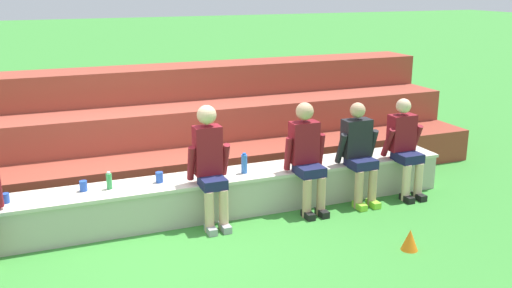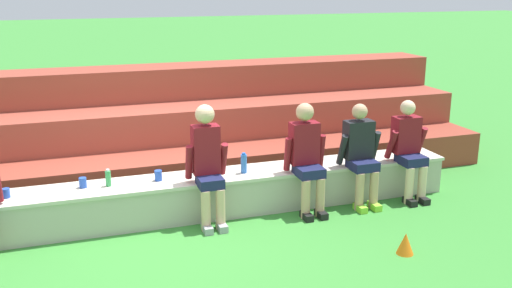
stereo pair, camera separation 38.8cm
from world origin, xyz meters
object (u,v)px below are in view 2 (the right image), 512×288
person_right_of_center (361,152)px  sports_cone (405,244)px  plastic_cup_left_end (6,193)px  plastic_cup_middle (158,175)px  person_center (307,155)px  plastic_cup_right_end (83,183)px  water_bottle_center_gap (244,163)px  person_far_right (409,148)px  person_left_of_center (208,162)px  water_bottle_near_right (108,178)px

person_right_of_center → sports_cone: (-0.23, -1.43, -0.58)m
plastic_cup_left_end → sports_cone: size_ratio=0.45×
plastic_cup_middle → person_center: bearing=-10.2°
plastic_cup_right_end → water_bottle_center_gap: bearing=-2.8°
water_bottle_center_gap → plastic_cup_left_end: water_bottle_center_gap is taller
person_far_right → water_bottle_center_gap: person_far_right is taller
person_right_of_center → plastic_cup_left_end: person_right_of_center is taller
person_far_right → plastic_cup_left_end: size_ratio=12.30×
plastic_cup_right_end → plastic_cup_middle: 0.86m
plastic_cup_right_end → plastic_cup_left_end: size_ratio=1.12×
person_left_of_center → water_bottle_center_gap: person_left_of_center is taller
person_left_of_center → water_bottle_center_gap: size_ratio=5.54×
person_right_of_center → person_center: bearing=179.7°
sports_cone → plastic_cup_middle: bearing=142.5°
sports_cone → person_left_of_center: bearing=140.2°
person_right_of_center → plastic_cup_right_end: person_right_of_center is taller
plastic_cup_middle → water_bottle_center_gap: bearing=-3.0°
plastic_cup_right_end → plastic_cup_left_end: (-0.81, -0.06, -0.01)m
person_center → plastic_cup_middle: 1.81m
person_far_right → water_bottle_near_right: person_far_right is taller
plastic_cup_middle → plastic_cup_left_end: size_ratio=1.18×
person_left_of_center → person_right_of_center: person_left_of_center is taller
plastic_cup_left_end → person_left_of_center: bearing=-6.9°
plastic_cup_middle → water_bottle_near_right: bearing=-179.6°
plastic_cup_right_end → plastic_cup_left_end: bearing=-175.5°
person_left_of_center → sports_cone: 2.37m
person_left_of_center → sports_cone: (1.76, -1.46, -0.64)m
plastic_cup_middle → plastic_cup_right_end: bearing=177.6°
person_center → plastic_cup_right_end: 2.66m
water_bottle_center_gap → water_bottle_near_right: bearing=178.2°
sports_cone → plastic_cup_right_end: bearing=150.3°
water_bottle_center_gap → plastic_cup_right_end: water_bottle_center_gap is taller
person_right_of_center → plastic_cup_left_end: bearing=175.9°
person_left_of_center → water_bottle_near_right: person_left_of_center is taller
person_left_of_center → water_bottle_near_right: size_ratio=7.00×
water_bottle_center_gap → sports_cone: bearing=-53.9°
person_far_right → water_bottle_near_right: 3.82m
plastic_cup_right_end → person_left_of_center: bearing=-13.4°
person_center → plastic_cup_middle: (-1.77, 0.32, -0.17)m
water_bottle_near_right → water_bottle_center_gap: (1.63, -0.05, 0.03)m
plastic_cup_right_end → sports_cone: (3.15, -1.79, -0.44)m
person_right_of_center → plastic_cup_left_end: (-4.19, 0.30, -0.14)m
water_bottle_center_gap → plastic_cup_left_end: size_ratio=2.43×
person_center → water_bottle_center_gap: (-0.72, 0.26, -0.11)m
water_bottle_center_gap → plastic_cup_middle: water_bottle_center_gap is taller
sports_cone → person_far_right: bearing=57.0°
plastic_cup_middle → person_right_of_center: bearing=-7.3°
person_left_of_center → water_bottle_near_right: 1.16m
person_left_of_center → person_right_of_center: (1.98, -0.03, -0.07)m
person_right_of_center → plastic_cup_middle: 2.54m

